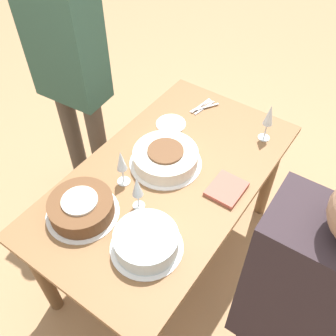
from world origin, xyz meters
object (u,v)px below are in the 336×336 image
wine_glass_far (137,188)px  cake_back_decorated (146,242)px  person_cutting (69,65)px  wine_glass_extra (269,116)px  cake_center_white (166,157)px  person_watching (303,313)px  cake_front_chocolate (81,207)px  wine_glass_near (121,162)px

wine_glass_far → cake_back_decorated: bearing=46.4°
person_cutting → cake_back_decorated: bearing=-34.8°
wine_glass_extra → cake_back_decorated: bearing=-7.0°
cake_center_white → cake_back_decorated: (0.44, 0.21, 0.00)m
wine_glass_extra → person_watching: (0.88, 0.51, 0.04)m
cake_front_chocolate → wine_glass_far: bearing=134.3°
cake_front_chocolate → wine_glass_near: (-0.25, 0.03, 0.09)m
person_watching → wine_glass_far: bearing=-11.5°
wine_glass_extra → person_watching: bearing=30.2°
wine_glass_near → person_cutting: person_cutting is taller
cake_center_white → person_cutting: person_cutting is taller
person_watching → wine_glass_near: bearing=-14.2°
cake_back_decorated → wine_glass_extra: 0.91m
wine_glass_far → person_cutting: bearing=-117.0°
cake_center_white → wine_glass_near: size_ratio=1.78×
cake_center_white → cake_back_decorated: bearing=26.0°
wine_glass_near → wine_glass_far: wine_glass_near is taller
cake_back_decorated → person_watching: size_ratio=0.20×
cake_center_white → wine_glass_extra: bearing=144.6°
person_cutting → wine_glass_far: bearing=-31.5°
cake_front_chocolate → wine_glass_near: size_ratio=1.60×
cake_center_white → cake_front_chocolate: bearing=-14.9°
wine_glass_near → cake_back_decorated: bearing=54.1°
cake_front_chocolate → person_cutting: (-0.58, -0.60, 0.20)m
cake_center_white → person_cutting: bearing=-98.7°
cake_back_decorated → wine_glass_extra: size_ratio=1.40×
wine_glass_far → person_cutting: person_cutting is taller
person_cutting → person_watching: (0.54, 1.56, -0.06)m
cake_front_chocolate → wine_glass_near: bearing=173.1°
cake_center_white → cake_back_decorated: size_ratio=1.18×
cake_center_white → cake_front_chocolate: 0.48m
cake_center_white → person_cutting: (-0.11, -0.73, 0.20)m
cake_center_white → wine_glass_far: wine_glass_far is taller
wine_glass_near → wine_glass_far: 0.17m
cake_front_chocolate → person_watching: (-0.04, 0.96, 0.14)m
cake_front_chocolate → person_watching: person_watching is taller
cake_center_white → wine_glass_near: (0.22, -0.09, 0.10)m
cake_front_chocolate → wine_glass_extra: (-0.92, 0.45, 0.10)m
cake_center_white → wine_glass_far: 0.31m
cake_back_decorated → wine_glass_extra: wine_glass_extra is taller
cake_center_white → wine_glass_extra: wine_glass_extra is taller
wine_glass_extra → person_cutting: person_cutting is taller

